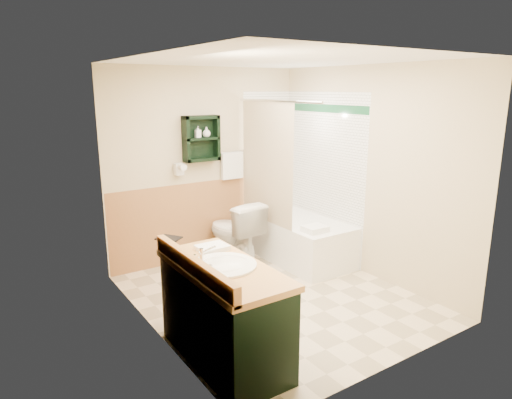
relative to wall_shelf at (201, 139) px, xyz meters
The scene contains 25 objects.
floor 2.09m from the wall_shelf, 85.93° to the right, with size 3.00×3.00×0.00m, color beige.
back_wall 0.38m from the wall_shelf, 48.99° to the left, with size 2.60×0.04×2.40m, color beige.
left_wall 1.89m from the wall_shelf, 130.97° to the right, with size 0.04×3.00×2.40m, color beige.
right_wall 2.03m from the wall_shelf, 44.70° to the right, with size 0.04×3.00×2.40m, color beige.
ceiling 1.66m from the wall_shelf, 85.93° to the right, with size 2.60×3.00×0.04m, color white.
wainscot_left 2.12m from the wall_shelf, 130.14° to the right, with size 2.98×2.98×1.00m, color #BD7A4C, non-canonical shape.
wainscot_back 1.06m from the wall_shelf, 38.66° to the left, with size 2.58×2.58×1.00m, color #BD7A4C, non-canonical shape.
mirror_frame 2.28m from the wall_shelf, 120.90° to the right, with size 1.30×1.30×1.00m, color olive, non-canonical shape.
mirror_glass 2.28m from the wall_shelf, 120.79° to the right, with size 1.20×1.20×0.90m, color white, non-canonical shape.
tile_right 1.61m from the wall_shelf, 25.39° to the right, with size 1.50×1.50×2.10m, color white, non-canonical shape.
tile_back 1.23m from the wall_shelf, ahead, with size 0.95×0.95×2.10m, color white, non-canonical shape.
tile_accent 1.56m from the wall_shelf, 25.55° to the right, with size 1.50×1.50×0.10m, color #164D2B, non-canonical shape.
wall_shelf is the anchor object (origin of this frame).
hair_dryer 0.46m from the wall_shelf, behind, with size 0.10×0.24×0.18m, color silver, non-canonical shape.
towel_bar 0.49m from the wall_shelf, ahead, with size 0.40×0.06×0.40m, color white, non-canonical shape.
curtain_rod 1.01m from the wall_shelf, 46.11° to the right, with size 0.03×0.03×1.60m, color silver.
shower_curtain 0.89m from the wall_shelf, 37.30° to the right, with size 1.05×1.05×1.70m, color beige, non-canonical shape.
vanity 2.54m from the wall_shelf, 113.27° to the right, with size 0.59×1.27×0.80m, color black.
bathtub 1.76m from the wall_shelf, 31.57° to the right, with size 0.79×1.50×0.53m, color white.
toilet 1.22m from the wall_shelf, 51.78° to the right, with size 0.45×0.81×0.79m, color white.
counter_towel 2.02m from the wall_shelf, 114.88° to the right, with size 0.25×0.20×0.04m, color white.
vanity_book 1.80m from the wall_shelf, 129.19° to the right, with size 0.16×0.02×0.21m, color black.
tub_towel 1.74m from the wall_shelf, 54.12° to the right, with size 0.26×0.22×0.07m, color white.
soap_bottle_a 0.07m from the wall_shelf, behind, with size 0.06×0.14×0.06m, color white.
soap_bottle_b 0.09m from the wall_shelf, ahead, with size 0.10×0.12×0.10m, color white.
Camera 1 is at (-2.62, -3.57, 2.14)m, focal length 32.00 mm.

